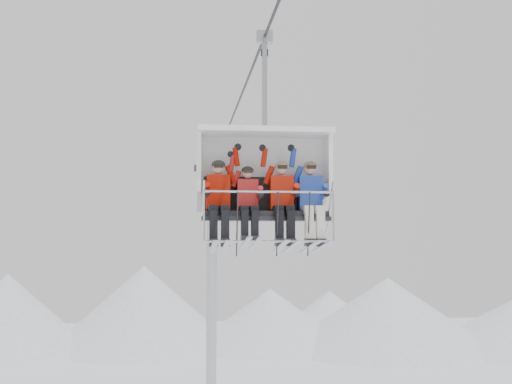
{
  "coord_description": "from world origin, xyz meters",
  "views": [
    {
      "loc": [
        -1.47,
        -13.24,
        9.53
      ],
      "look_at": [
        0.0,
        0.0,
        10.46
      ],
      "focal_mm": 45.0,
      "sensor_mm": 36.0,
      "label": 1
    }
  ],
  "objects": [
    {
      "name": "ridgeline",
      "position": [
        -1.58,
        42.05,
        2.84
      ],
      "size": [
        72.0,
        21.0,
        7.0
      ],
      "color": "white",
      "rests_on": "ground"
    },
    {
      "name": "lift_tower_right",
      "position": [
        0.0,
        22.0,
        5.78
      ],
      "size": [
        2.0,
        1.8,
        13.48
      ],
      "color": "#B4B7BC",
      "rests_on": "ground"
    },
    {
      "name": "haul_cable",
      "position": [
        0.0,
        0.0,
        13.3
      ],
      "size": [
        0.06,
        50.0,
        0.06
      ],
      "primitive_type": "cylinder",
      "rotation": [
        1.57,
        0.0,
        0.0
      ],
      "color": "#2D2D32",
      "rests_on": "lift_tower_left"
    },
    {
      "name": "chairlift_carrier",
      "position": [
        0.0,
        -1.33,
        10.7
      ],
      "size": [
        2.5,
        1.17,
        3.98
      ],
      "color": "black",
      "rests_on": "haul_cable"
    },
    {
      "name": "skier_far_left",
      "position": [
        -0.87,
        -1.64,
        10.23
      ],
      "size": [
        0.43,
        1.69,
        1.69
      ],
      "color": "#AB1303",
      "rests_on": "chairlift_carrier"
    },
    {
      "name": "skier_center_left",
      "position": [
        -0.33,
        -1.65,
        10.18
      ],
      "size": [
        0.38,
        1.69,
        1.53
      ],
      "color": "#AC1E1C",
      "rests_on": "chairlift_carrier"
    },
    {
      "name": "skier_center_right",
      "position": [
        0.3,
        -1.64,
        10.23
      ],
      "size": [
        0.43,
        1.69,
        1.68
      ],
      "color": "#B31B09",
      "rests_on": "chairlift_carrier"
    },
    {
      "name": "skier_far_right",
      "position": [
        0.84,
        -1.64,
        10.23
      ],
      "size": [
        0.43,
        1.69,
        1.69
      ],
      "color": "#2441A7",
      "rests_on": "chairlift_carrier"
    }
  ]
}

